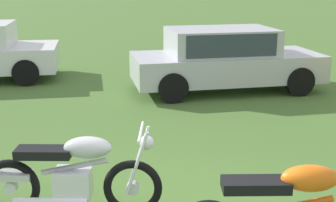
% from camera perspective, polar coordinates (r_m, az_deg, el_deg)
% --- Properties ---
extents(motorcycle_silver, '(1.99, 0.77, 1.02)m').
position_cam_1_polar(motorcycle_silver, '(5.16, -11.79, -9.08)').
color(motorcycle_silver, black).
rests_on(motorcycle_silver, ground).
extents(car_silver, '(4.59, 3.24, 1.43)m').
position_cam_1_polar(car_silver, '(10.49, 7.02, 5.58)').
color(car_silver, '#B2B5BA').
rests_on(car_silver, ground).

